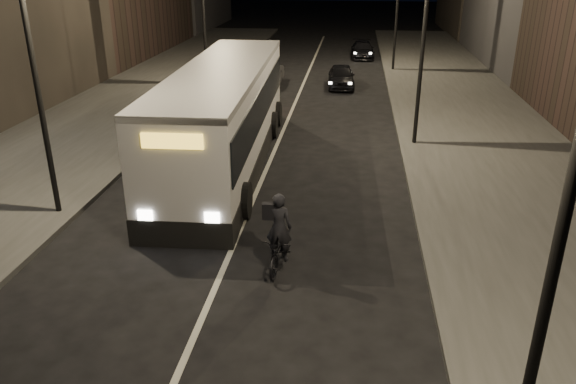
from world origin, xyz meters
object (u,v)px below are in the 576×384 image
(car_mid, at_px, (262,74))
(car_far, at_px, (363,50))
(cyclist_on_bicycle, at_px, (280,244))
(car_near, at_px, (341,76))
(city_bus, at_px, (224,112))
(streetlight_right_near, at_px, (557,136))
(streetlight_left_near, at_px, (37,32))
(streetlight_right_mid, at_px, (419,9))

(car_mid, distance_m, car_far, 12.39)
(cyclist_on_bicycle, height_order, car_mid, cyclist_on_bicycle)
(car_near, height_order, car_mid, car_mid)
(cyclist_on_bicycle, distance_m, car_mid, 21.04)
(cyclist_on_bicycle, bearing_deg, city_bus, 117.89)
(city_bus, height_order, car_near, city_bus)
(streetlight_right_near, distance_m, streetlight_left_near, 13.33)
(cyclist_on_bicycle, height_order, car_near, cyclist_on_bicycle)
(car_mid, bearing_deg, streetlight_left_near, 86.95)
(city_bus, height_order, car_mid, city_bus)
(city_bus, bearing_deg, car_near, 72.08)
(car_near, bearing_deg, car_mid, -177.77)
(cyclist_on_bicycle, xyz_separation_m, car_near, (0.88, 21.11, -0.06))
(cyclist_on_bicycle, bearing_deg, car_mid, 106.16)
(cyclist_on_bicycle, xyz_separation_m, car_far, (2.19, 31.58, -0.11))
(streetlight_right_mid, distance_m, car_mid, 13.70)
(city_bus, bearing_deg, car_far, 75.80)
(streetlight_right_near, bearing_deg, car_far, 92.66)
(city_bus, distance_m, car_mid, 13.34)
(city_bus, bearing_deg, cyclist_on_bicycle, -70.05)
(streetlight_right_mid, height_order, cyclist_on_bicycle, streetlight_right_mid)
(streetlight_left_near, distance_m, car_far, 30.95)
(streetlight_right_near, bearing_deg, cyclist_on_bicycle, 124.71)
(streetlight_right_mid, xyz_separation_m, car_mid, (-7.67, 10.37, -4.61))
(streetlight_right_mid, height_order, city_bus, streetlight_right_mid)
(car_mid, bearing_deg, car_far, -112.46)
(car_far, bearing_deg, city_bus, -104.86)
(cyclist_on_bicycle, distance_m, car_near, 21.13)
(car_mid, bearing_deg, car_near, -168.74)
(cyclist_on_bicycle, relative_size, car_far, 0.52)
(streetlight_left_near, xyz_separation_m, cyclist_on_bicycle, (6.74, -2.33, -4.66))
(streetlight_right_near, xyz_separation_m, car_far, (-1.73, 37.24, -4.77))
(streetlight_right_mid, relative_size, car_near, 2.16)
(streetlight_left_near, height_order, city_bus, streetlight_left_near)
(streetlight_left_near, xyz_separation_m, car_near, (7.62, 18.78, -4.72))
(city_bus, xyz_separation_m, car_mid, (-0.74, 13.27, -1.21))
(streetlight_right_near, relative_size, cyclist_on_bicycle, 3.84)
(streetlight_right_near, distance_m, car_mid, 27.85)
(streetlight_right_mid, bearing_deg, city_bus, -157.35)
(city_bus, height_order, cyclist_on_bicycle, city_bus)
(car_mid, bearing_deg, city_bus, 99.40)
(streetlight_right_mid, relative_size, city_bus, 0.60)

